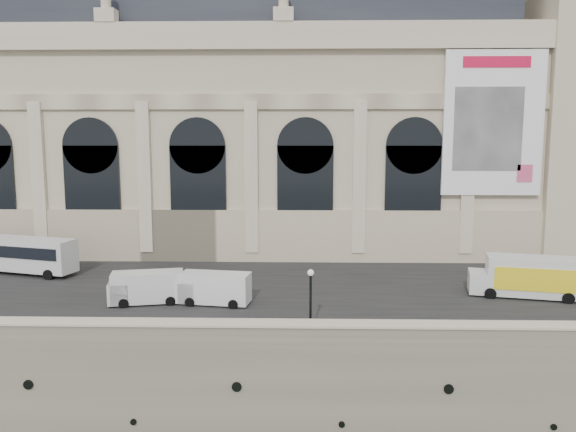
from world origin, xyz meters
name	(u,v)px	position (x,y,z in m)	size (l,w,h in m)	color
quay	(254,263)	(0.00, 35.00, 3.00)	(160.00, 70.00, 6.00)	gray
street	(232,283)	(0.00, 14.00, 6.03)	(160.00, 24.00, 0.06)	#2D2D2D
parapet	(203,332)	(0.00, 0.60, 6.62)	(160.00, 1.40, 1.21)	gray
museum	(194,119)	(-5.98, 30.86, 19.72)	(69.00, 18.70, 29.10)	beige
bus_left	(18,254)	(-18.86, 16.70, 7.79)	(11.02, 5.10, 3.19)	silver
van_b	(143,288)	(-5.53, 8.06, 7.17)	(5.41, 2.93, 2.28)	silver
van_c	(211,288)	(-0.72, 8.09, 7.15)	(5.28, 2.65, 2.25)	silver
box_truck	(525,277)	(22.14, 10.41, 7.52)	(7.85, 3.98, 3.03)	silver
lamp_right	(311,301)	(6.22, 2.39, 7.94)	(0.40, 0.40, 3.89)	black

